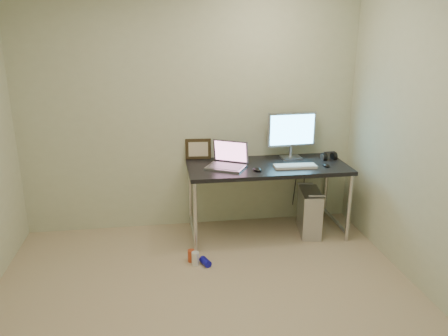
% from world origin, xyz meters
% --- Properties ---
extents(floor, '(3.50, 3.50, 0.00)m').
position_xyz_m(floor, '(0.00, 0.00, 0.00)').
color(floor, tan).
rests_on(floor, ground).
extents(wall_back, '(3.50, 0.02, 2.50)m').
position_xyz_m(wall_back, '(0.00, 1.75, 1.25)').
color(wall_back, beige).
rests_on(wall_back, ground).
extents(desk, '(1.62, 0.71, 0.75)m').
position_xyz_m(desk, '(0.74, 1.40, 0.67)').
color(desk, black).
rests_on(desk, ground).
extents(tower_computer, '(0.27, 0.47, 0.49)m').
position_xyz_m(tower_computer, '(1.19, 1.33, 0.23)').
color(tower_computer, silver).
rests_on(tower_computer, ground).
extents(cable_a, '(0.01, 0.16, 0.69)m').
position_xyz_m(cable_a, '(1.14, 1.70, 0.40)').
color(cable_a, black).
rests_on(cable_a, ground).
extents(cable_b, '(0.02, 0.11, 0.71)m').
position_xyz_m(cable_b, '(1.23, 1.68, 0.38)').
color(cable_b, black).
rests_on(cable_b, ground).
extents(can_red, '(0.08, 0.08, 0.12)m').
position_xyz_m(can_red, '(-0.09, 0.89, 0.06)').
color(can_red, '#C14522').
rests_on(can_red, ground).
extents(can_white, '(0.09, 0.09, 0.13)m').
position_xyz_m(can_white, '(-0.06, 0.83, 0.06)').
color(can_white, white).
rests_on(can_white, ground).
extents(can_blue, '(0.11, 0.14, 0.07)m').
position_xyz_m(can_blue, '(0.03, 0.81, 0.03)').
color(can_blue, '#1211AC').
rests_on(can_blue, ground).
extents(laptop, '(0.47, 0.44, 0.25)m').
position_xyz_m(laptop, '(0.33, 1.40, 0.81)').
color(laptop, '#A7A7AE').
rests_on(laptop, desk).
extents(monitor, '(0.52, 0.16, 0.49)m').
position_xyz_m(monitor, '(1.05, 1.62, 1.04)').
color(monitor, '#A7A7AE').
rests_on(monitor, desk).
extents(keyboard, '(0.42, 0.15, 0.03)m').
position_xyz_m(keyboard, '(0.99, 1.28, 0.76)').
color(keyboard, silver).
rests_on(keyboard, desk).
extents(mouse_right, '(0.07, 0.10, 0.03)m').
position_xyz_m(mouse_right, '(1.31, 1.26, 0.77)').
color(mouse_right, black).
rests_on(mouse_right, desk).
extents(mouse_left, '(0.09, 0.13, 0.04)m').
position_xyz_m(mouse_left, '(0.59, 1.23, 0.77)').
color(mouse_left, black).
rests_on(mouse_left, desk).
extents(headphones, '(0.17, 0.10, 0.11)m').
position_xyz_m(headphones, '(1.43, 1.50, 0.78)').
color(headphones, black).
rests_on(headphones, desk).
extents(picture_frame, '(0.28, 0.10, 0.22)m').
position_xyz_m(picture_frame, '(0.06, 1.73, 0.86)').
color(picture_frame, black).
rests_on(picture_frame, desk).
extents(webcam, '(0.05, 0.04, 0.13)m').
position_xyz_m(webcam, '(0.30, 1.64, 0.85)').
color(webcam, silver).
rests_on(webcam, desk).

